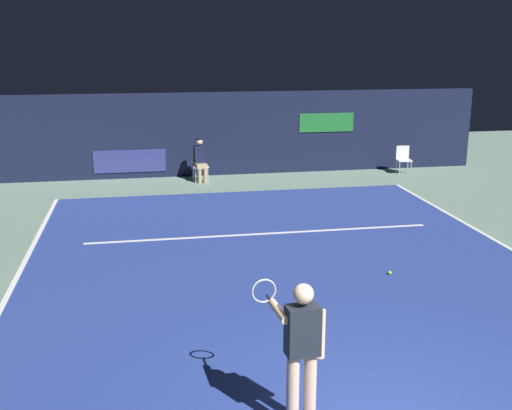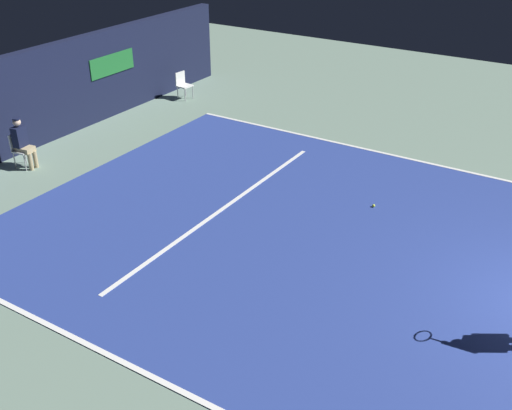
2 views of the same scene
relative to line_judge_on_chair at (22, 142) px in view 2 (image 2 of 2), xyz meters
The scene contains 9 objects.
ground_plane 7.81m from the line_judge_on_chair, 83.93° to the right, with size 31.92×31.92×0.00m, color slate.
court_surface 7.81m from the line_judge_on_chair, 83.93° to the right, with size 9.84×12.33×0.01m, color navy.
line_sideline_left 9.63m from the line_judge_on_chair, 53.65° to the right, with size 0.10×12.33×0.01m, color white.
line_sideline_right 8.76m from the line_judge_on_chair, 117.62° to the right, with size 0.10×12.33×0.01m, color white.
line_service 5.68m from the line_judge_on_chair, 81.61° to the right, with size 7.68×0.10×0.01m, color white.
back_wall 1.40m from the line_judge_on_chair, 49.18° to the left, with size 16.76×0.33×2.60m.
line_judge_on_chair is the anchor object (origin of this frame).
courtside_chair_near 6.55m from the line_judge_on_chair, ahead, with size 0.48×0.46×0.88m.
tennis_ball 8.86m from the line_judge_on_chair, 72.29° to the right, with size 0.07×0.07×0.07m, color #CCE033.
Camera 2 is at (-9.79, 0.31, 6.57)m, focal length 42.79 mm.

